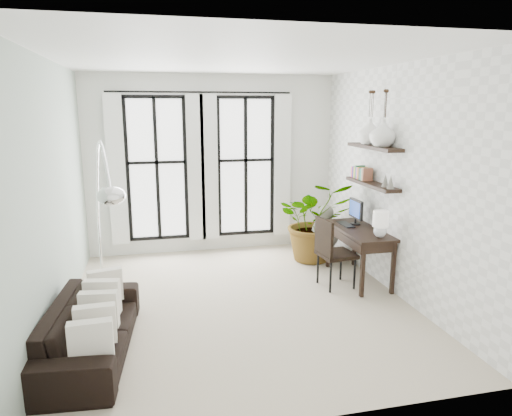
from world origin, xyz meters
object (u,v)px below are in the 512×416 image
object	(u,v)px
arc_lamp	(101,179)
buddha	(325,236)
plant	(315,221)
sofa	(91,328)
desk_chair	(331,248)
desk	(360,234)

from	to	relation	value
arc_lamp	buddha	world-z (taller)	arc_lamp
plant	arc_lamp	size ratio (longest dim) A/B	0.58
sofa	desk_chair	size ratio (longest dim) A/B	1.94
sofa	desk	distance (m)	4.00
arc_lamp	sofa	bearing A→B (deg)	-95.27
sofa	buddha	size ratio (longest dim) A/B	2.09
arc_lamp	desk	bearing A→B (deg)	3.77
desk	buddha	xyz separation A→B (m)	(-0.11, 1.14, -0.35)
sofa	plant	distance (m)	4.23
sofa	desk_chair	distance (m)	3.46
desk	buddha	bearing A→B (deg)	95.48
desk	sofa	bearing A→B (deg)	-160.35
desk	plant	bearing A→B (deg)	105.89
sofa	desk	bearing A→B (deg)	-65.39
plant	desk	bearing A→B (deg)	-74.11
desk	desk_chair	size ratio (longest dim) A/B	1.32
desk	buddha	world-z (taller)	desk
desk_chair	arc_lamp	world-z (taller)	arc_lamp
desk_chair	buddha	distance (m)	1.35
desk_chair	buddha	size ratio (longest dim) A/B	1.08
sofa	plant	size ratio (longest dim) A/B	1.43
desk_chair	arc_lamp	bearing A→B (deg)	175.27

